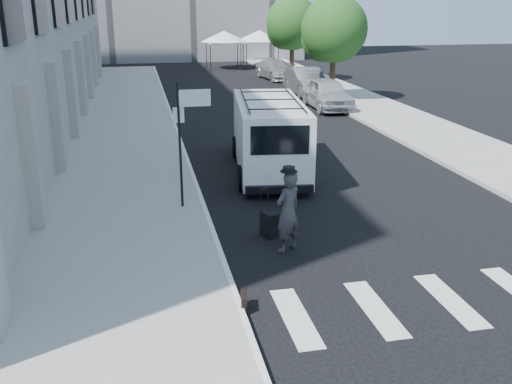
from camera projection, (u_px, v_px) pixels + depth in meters
name	position (u px, v px, depth m)	size (l,w,h in m)	color
ground	(302.00, 249.00, 13.73)	(120.00, 120.00, 0.00)	black
sidewalk_left	(126.00, 122.00, 27.73)	(4.50, 48.00, 0.15)	gray
sidewalk_right	(354.00, 99.00, 34.00)	(4.00, 56.00, 0.15)	gray
sign_pole	(188.00, 118.00, 15.40)	(1.03, 0.07, 3.50)	black
tree_near	(332.00, 32.00, 32.61)	(3.80, 3.83, 6.03)	black
tree_far	(291.00, 25.00, 40.96)	(3.80, 3.83, 6.03)	black
tent_left	(224.00, 37.00, 48.89)	(4.00, 4.00, 3.20)	black
tent_right	(259.00, 36.00, 49.97)	(4.00, 4.00, 3.20)	black
businessman	(288.00, 212.00, 13.35)	(0.71, 0.47, 1.96)	#313234
briefcase	(244.00, 302.00, 10.98)	(0.12, 0.44, 0.34)	black
suitcase	(269.00, 224.00, 14.35)	(0.43, 0.52, 1.23)	black
cargo_van	(269.00, 135.00, 19.67)	(2.92, 6.76, 2.46)	white
parked_car_a	(327.00, 94.00, 31.19)	(1.97, 4.89, 1.67)	#AFB1B8
parked_car_b	(306.00, 82.00, 35.73)	(1.77, 5.08, 1.67)	#4E5055
parked_car_c	(276.00, 70.00, 43.03)	(2.00, 4.93, 1.43)	gray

